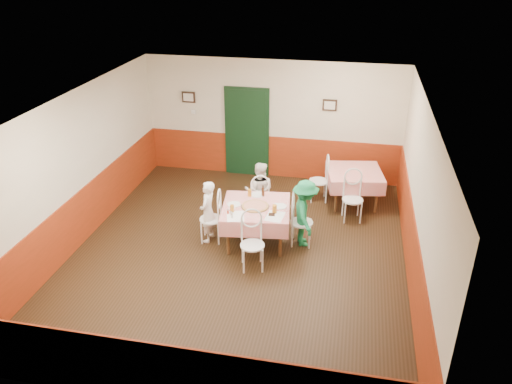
% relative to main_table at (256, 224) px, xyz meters
% --- Properties ---
extents(floor, '(7.00, 7.00, 0.00)m').
position_rel_main_table_xyz_m(floor, '(-0.23, -0.43, -0.38)').
color(floor, black).
rests_on(floor, ground).
extents(ceiling, '(7.00, 7.00, 0.00)m').
position_rel_main_table_xyz_m(ceiling, '(-0.23, -0.43, 2.42)').
color(ceiling, white).
rests_on(ceiling, back_wall).
extents(back_wall, '(6.00, 0.10, 2.80)m').
position_rel_main_table_xyz_m(back_wall, '(-0.23, 3.07, 1.02)').
color(back_wall, beige).
rests_on(back_wall, ground).
extents(front_wall, '(6.00, 0.10, 2.80)m').
position_rel_main_table_xyz_m(front_wall, '(-0.23, -3.93, 1.02)').
color(front_wall, beige).
rests_on(front_wall, ground).
extents(left_wall, '(0.10, 7.00, 2.80)m').
position_rel_main_table_xyz_m(left_wall, '(-3.23, -0.43, 1.02)').
color(left_wall, beige).
rests_on(left_wall, ground).
extents(right_wall, '(0.10, 7.00, 2.80)m').
position_rel_main_table_xyz_m(right_wall, '(2.77, -0.43, 1.02)').
color(right_wall, beige).
rests_on(right_wall, ground).
extents(wainscot_back, '(6.00, 0.03, 1.00)m').
position_rel_main_table_xyz_m(wainscot_back, '(-0.23, 3.05, 0.12)').
color(wainscot_back, maroon).
rests_on(wainscot_back, ground).
extents(wainscot_front, '(6.00, 0.03, 1.00)m').
position_rel_main_table_xyz_m(wainscot_front, '(-0.23, -3.92, 0.12)').
color(wainscot_front, maroon).
rests_on(wainscot_front, ground).
extents(wainscot_left, '(0.03, 7.00, 1.00)m').
position_rel_main_table_xyz_m(wainscot_left, '(-3.22, -0.43, 0.12)').
color(wainscot_left, maroon).
rests_on(wainscot_left, ground).
extents(wainscot_right, '(0.03, 7.00, 1.00)m').
position_rel_main_table_xyz_m(wainscot_right, '(2.75, -0.43, 0.12)').
color(wainscot_right, maroon).
rests_on(wainscot_right, ground).
extents(door, '(0.96, 0.06, 2.10)m').
position_rel_main_table_xyz_m(door, '(-0.83, 3.02, 0.68)').
color(door, black).
rests_on(door, ground).
extents(picture_left, '(0.32, 0.03, 0.26)m').
position_rel_main_table_xyz_m(picture_left, '(-2.23, 3.02, 1.48)').
color(picture_left, black).
rests_on(picture_left, back_wall).
extents(picture_right, '(0.32, 0.03, 0.26)m').
position_rel_main_table_xyz_m(picture_right, '(1.07, 3.02, 1.48)').
color(picture_right, black).
rests_on(picture_right, back_wall).
extents(thermostat, '(0.10, 0.03, 0.10)m').
position_rel_main_table_xyz_m(thermostat, '(-2.13, 3.02, 1.12)').
color(thermostat, white).
rests_on(thermostat, back_wall).
extents(main_table, '(1.36, 1.36, 0.77)m').
position_rel_main_table_xyz_m(main_table, '(0.00, 0.00, 0.00)').
color(main_table, red).
rests_on(main_table, ground).
extents(second_table, '(1.30, 1.30, 0.77)m').
position_rel_main_table_xyz_m(second_table, '(1.74, 1.97, 0.00)').
color(second_table, red).
rests_on(second_table, ground).
extents(chair_left, '(0.47, 0.47, 0.90)m').
position_rel_main_table_xyz_m(chair_left, '(-0.84, -0.11, 0.08)').
color(chair_left, white).
rests_on(chair_left, ground).
extents(chair_right, '(0.44, 0.44, 0.90)m').
position_rel_main_table_xyz_m(chair_right, '(0.84, 0.11, 0.08)').
color(chair_right, white).
rests_on(chair_right, ground).
extents(chair_far, '(0.52, 0.52, 0.90)m').
position_rel_main_table_xyz_m(chair_far, '(-0.11, 0.84, 0.08)').
color(chair_far, white).
rests_on(chair_far, ground).
extents(chair_near, '(0.52, 0.52, 0.90)m').
position_rel_main_table_xyz_m(chair_near, '(0.11, -0.84, 0.08)').
color(chair_near, white).
rests_on(chair_near, ground).
extents(chair_second_a, '(0.49, 0.49, 0.90)m').
position_rel_main_table_xyz_m(chair_second_a, '(0.99, 1.97, 0.08)').
color(chair_second_a, white).
rests_on(chair_second_a, ground).
extents(chair_second_b, '(0.49, 0.49, 0.90)m').
position_rel_main_table_xyz_m(chair_second_b, '(1.74, 1.22, 0.08)').
color(chair_second_b, white).
rests_on(chair_second_b, ground).
extents(pizza, '(0.55, 0.55, 0.03)m').
position_rel_main_table_xyz_m(pizza, '(-0.01, -0.03, 0.40)').
color(pizza, '#B74723').
rests_on(pizza, main_table).
extents(plate_left, '(0.28, 0.28, 0.01)m').
position_rel_main_table_xyz_m(plate_left, '(-0.41, -0.03, 0.39)').
color(plate_left, white).
rests_on(plate_left, main_table).
extents(plate_right, '(0.28, 0.28, 0.01)m').
position_rel_main_table_xyz_m(plate_right, '(0.43, 0.07, 0.39)').
color(plate_right, white).
rests_on(plate_right, main_table).
extents(plate_far, '(0.28, 0.28, 0.01)m').
position_rel_main_table_xyz_m(plate_far, '(-0.07, 0.44, 0.39)').
color(plate_far, white).
rests_on(plate_far, main_table).
extents(glass_a, '(0.08, 0.08, 0.13)m').
position_rel_main_table_xyz_m(glass_a, '(-0.38, -0.30, 0.45)').
color(glass_a, '#BF7219').
rests_on(glass_a, main_table).
extents(glass_b, '(0.09, 0.09, 0.15)m').
position_rel_main_table_xyz_m(glass_b, '(0.38, -0.18, 0.46)').
color(glass_b, '#BF7219').
rests_on(glass_b, main_table).
extents(glass_c, '(0.08, 0.08, 0.14)m').
position_rel_main_table_xyz_m(glass_c, '(-0.20, 0.38, 0.45)').
color(glass_c, '#BF7219').
rests_on(glass_c, main_table).
extents(beer_bottle, '(0.06, 0.06, 0.20)m').
position_rel_main_table_xyz_m(beer_bottle, '(0.05, 0.43, 0.48)').
color(beer_bottle, '#381C0A').
rests_on(beer_bottle, main_table).
extents(shaker_a, '(0.04, 0.04, 0.09)m').
position_rel_main_table_xyz_m(shaker_a, '(-0.36, -0.45, 0.43)').
color(shaker_a, silver).
rests_on(shaker_a, main_table).
extents(shaker_b, '(0.04, 0.04, 0.09)m').
position_rel_main_table_xyz_m(shaker_b, '(-0.33, -0.52, 0.43)').
color(shaker_b, silver).
rests_on(shaker_b, main_table).
extents(shaker_c, '(0.04, 0.04, 0.09)m').
position_rel_main_table_xyz_m(shaker_c, '(-0.43, -0.39, 0.43)').
color(shaker_c, '#B23319').
rests_on(shaker_c, main_table).
extents(menu_left, '(0.39, 0.46, 0.00)m').
position_rel_main_table_xyz_m(menu_left, '(-0.28, -0.45, 0.39)').
color(menu_left, white).
rests_on(menu_left, main_table).
extents(menu_right, '(0.33, 0.42, 0.00)m').
position_rel_main_table_xyz_m(menu_right, '(0.40, -0.31, 0.39)').
color(menu_right, white).
rests_on(menu_right, main_table).
extents(wallet, '(0.12, 0.10, 0.02)m').
position_rel_main_table_xyz_m(wallet, '(0.34, -0.28, 0.40)').
color(wallet, black).
rests_on(wallet, main_table).
extents(diner_left, '(0.31, 0.46, 1.22)m').
position_rel_main_table_xyz_m(diner_left, '(-0.89, -0.11, 0.23)').
color(diner_left, gray).
rests_on(diner_left, ground).
extents(diner_far, '(0.66, 0.55, 1.24)m').
position_rel_main_table_xyz_m(diner_far, '(-0.11, 0.89, 0.24)').
color(diner_far, gray).
rests_on(diner_far, ground).
extents(diner_right, '(0.69, 0.93, 1.29)m').
position_rel_main_table_xyz_m(diner_right, '(0.89, 0.11, 0.27)').
color(diner_right, gray).
rests_on(diner_right, ground).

